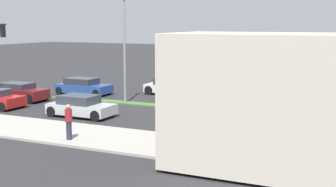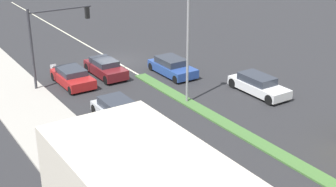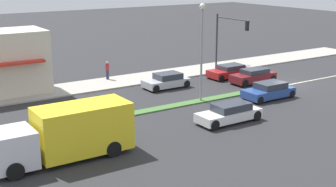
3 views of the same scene
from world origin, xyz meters
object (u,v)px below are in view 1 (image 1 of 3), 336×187
Objects in this scene: sedan_silver at (81,106)px; van_white at (174,87)px; coupe_blue at (83,87)px; sedan_maroon at (19,92)px; delivery_truck at (328,84)px; pedestrian at (69,121)px; street_lamp at (124,34)px.

sedan_silver is 0.87× the size of van_white.
sedan_maroon is (4.40, -2.47, 0.02)m from coupe_blue.
delivery_truck is 17.99m from coupe_blue.
delivery_truck is 16.27m from sedan_silver.
pedestrian reaches higher than coupe_blue.
sedan_maroon is at bearing -110.69° from sedan_silver.
street_lamp is 6.51m from sedan_silver.
pedestrian is 0.40× the size of sedan_maroon.
pedestrian is 18.05m from delivery_truck.
street_lamp is at bearing 106.32° from sedan_maroon.
coupe_blue is at bearing -145.53° from sedan_silver.
van_white is (-5.00, 1.39, -4.15)m from street_lamp.
delivery_truck is at bearing 98.96° from coupe_blue.
pedestrian is 15.27m from van_white.
delivery_truck is 21.48m from sedan_maroon.
street_lamp reaches higher than pedestrian.
street_lamp is 1.75× the size of coupe_blue.
pedestrian is 0.40× the size of coupe_blue.
pedestrian reaches higher than sedan_maroon.
sedan_maroon is at bearing -51.04° from van_white.
delivery_truck is at bearing 111.48° from street_lamp.
van_white and coupe_blue have the same top height.
sedan_silver is at bearing -52.02° from delivery_truck.
sedan_maroon is (2.20, -7.51, -4.14)m from street_lamp.
sedan_maroon is at bearing -29.31° from coupe_blue.
delivery_truck is 1.90× the size of sedan_silver.
street_lamp is at bearing 178.85° from sedan_silver.
sedan_silver is (5.00, -0.10, -4.16)m from street_lamp.
pedestrian is 0.22× the size of delivery_truck.
sedan_maroon reaches higher than sedan_silver.
sedan_maroon reaches higher than coupe_blue.
coupe_blue is at bearing -81.04° from delivery_truck.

